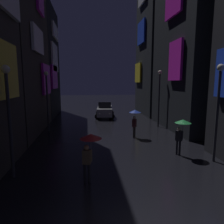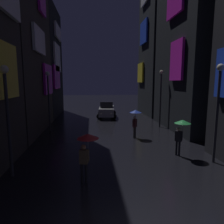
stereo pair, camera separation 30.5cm
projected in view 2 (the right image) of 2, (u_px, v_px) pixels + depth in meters
building_left_mid at (13, 22)px, 15.79m from camera, size 4.25×8.86×17.89m
building_left_far at (41, 62)px, 24.65m from camera, size 4.25×8.19×13.17m
building_right_far at (162, 11)px, 24.69m from camera, size 4.25×7.02×25.81m
pedestrian_midstreet_centre_red at (87, 144)px, 8.23m from camera, size 0.90×0.90×2.12m
pedestrian_foreground_left_blue at (135, 116)px, 15.06m from camera, size 0.90×0.90×2.12m
pedestrian_near_crossing_green at (181, 128)px, 11.25m from camera, size 0.90×0.90×2.12m
car_distant at (107, 110)px, 23.89m from camera, size 2.54×4.28×1.92m
streetlamp_right_near at (218, 102)px, 10.11m from camera, size 0.36×0.36×5.11m
streetlamp_left_near at (7, 108)px, 8.56m from camera, size 0.36×0.36×4.92m
streetlamp_right_far at (161, 92)px, 18.37m from camera, size 0.36×0.36×5.27m
streetlamp_left_far at (48, 94)px, 16.92m from camera, size 0.36×0.36×5.09m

